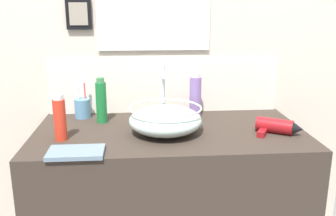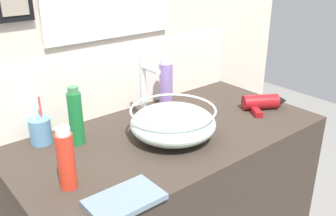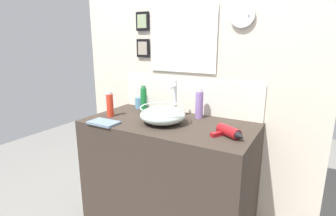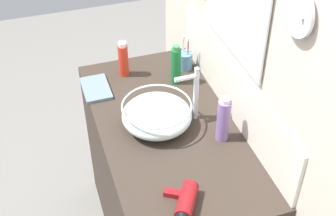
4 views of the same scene
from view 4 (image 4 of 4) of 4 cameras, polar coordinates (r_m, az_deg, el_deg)
The scene contains 10 objects.
vanity_counter at distance 2.41m, azimuth 0.05°, elevation -10.32°, with size 1.18×0.61×0.91m, color #382D26.
back_panel at distance 1.98m, azimuth 9.36°, elevation 7.64°, with size 1.98×0.09×2.53m.
glass_bowl_sink at distance 2.05m, azimuth -1.37°, elevation -0.83°, with size 0.31×0.31×0.12m.
faucet at distance 2.03m, azimuth 3.16°, elevation 2.10°, with size 0.02×0.11×0.27m.
hair_drier at distance 1.75m, azimuth 2.10°, elevation -11.53°, with size 0.21×0.15×0.06m.
toothbrush_cup at distance 2.42m, azimuth 2.08°, elevation 5.81°, with size 0.08×0.08×0.19m.
lotion_bottle at distance 2.36m, azimuth -5.47°, elevation 5.94°, with size 0.05×0.05×0.19m.
shampoo_bottle at distance 1.97m, azimuth 6.77°, elevation -1.41°, with size 0.06×0.06×0.22m.
spray_bottle at distance 2.29m, azimuth 0.99°, elevation 5.23°, with size 0.05×0.05×0.21m.
hand_towel at distance 2.31m, azimuth -8.77°, elevation 2.38°, with size 0.20×0.13×0.02m, color slate.
Camera 4 is at (1.48, -0.49, 2.29)m, focal length 50.00 mm.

